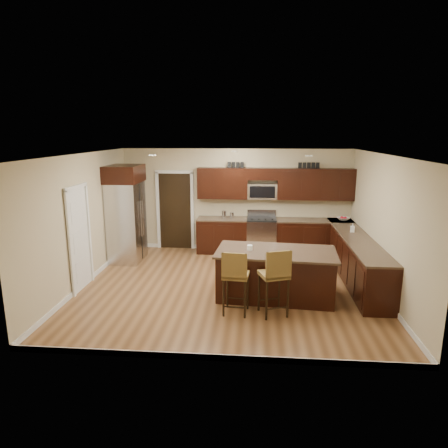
# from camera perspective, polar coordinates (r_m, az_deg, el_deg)

# --- Properties ---
(floor) EXTENTS (6.00, 6.00, 0.00)m
(floor) POSITION_cam_1_polar(r_m,az_deg,el_deg) (8.33, 0.71, -8.95)
(floor) COLOR brown
(floor) RESTS_ON ground
(ceiling) EXTENTS (6.00, 6.00, 0.00)m
(ceiling) POSITION_cam_1_polar(r_m,az_deg,el_deg) (7.74, 0.76, 9.93)
(ceiling) COLOR silver
(ceiling) RESTS_ON wall_back
(wall_back) EXTENTS (6.00, 0.00, 6.00)m
(wall_back) POSITION_cam_1_polar(r_m,az_deg,el_deg) (10.62, 1.77, 3.42)
(wall_back) COLOR #C3B48D
(wall_back) RESTS_ON floor
(wall_left) EXTENTS (0.00, 5.50, 5.50)m
(wall_left) POSITION_cam_1_polar(r_m,az_deg,el_deg) (8.66, -19.48, 0.49)
(wall_left) COLOR #C3B48D
(wall_left) RESTS_ON floor
(wall_right) EXTENTS (0.00, 5.50, 5.50)m
(wall_right) POSITION_cam_1_polar(r_m,az_deg,el_deg) (8.29, 21.91, -0.25)
(wall_right) COLOR #C3B48D
(wall_right) RESTS_ON floor
(base_cabinets) EXTENTS (4.02, 3.96, 0.92)m
(base_cabinets) POSITION_cam_1_polar(r_m,az_deg,el_deg) (9.63, 12.71, -3.33)
(base_cabinets) COLOR black
(base_cabinets) RESTS_ON floor
(upper_cabinets) EXTENTS (4.00, 0.33, 0.80)m
(upper_cabinets) POSITION_cam_1_polar(r_m,az_deg,el_deg) (10.39, 7.52, 5.83)
(upper_cabinets) COLOR black
(upper_cabinets) RESTS_ON wall_back
(range) EXTENTS (0.76, 0.64, 1.11)m
(range) POSITION_cam_1_polar(r_m,az_deg,el_deg) (10.50, 5.36, -1.64)
(range) COLOR silver
(range) RESTS_ON floor
(microwave) EXTENTS (0.76, 0.31, 0.40)m
(microwave) POSITION_cam_1_polar(r_m,az_deg,el_deg) (10.42, 5.48, 4.69)
(microwave) COLOR silver
(microwave) RESTS_ON upper_cabinets
(doorway) EXTENTS (0.85, 0.03, 2.06)m
(doorway) POSITION_cam_1_polar(r_m,az_deg,el_deg) (10.87, -6.97, 1.84)
(doorway) COLOR black
(doorway) RESTS_ON floor
(pantry_door) EXTENTS (0.03, 0.80, 2.04)m
(pantry_door) POSITION_cam_1_polar(r_m,az_deg,el_deg) (8.46, -20.00, -2.13)
(pantry_door) COLOR white
(pantry_door) RESTS_ON floor
(letter_decor) EXTENTS (2.20, 0.03, 0.15)m
(letter_decor) POSITION_cam_1_polar(r_m,az_deg,el_deg) (10.34, 6.80, 8.35)
(letter_decor) COLOR black
(letter_decor) RESTS_ON upper_cabinets
(island) EXTENTS (2.34, 1.35, 0.92)m
(island) POSITION_cam_1_polar(r_m,az_deg,el_deg) (7.79, 7.35, -7.28)
(island) COLOR black
(island) RESTS_ON floor
(stool_left) EXTENTS (0.47, 0.47, 1.16)m
(stool_left) POSITION_cam_1_polar(r_m,az_deg,el_deg) (6.89, 1.63, -7.33)
(stool_left) COLOR olive
(stool_left) RESTS_ON floor
(stool_mid) EXTENTS (0.57, 0.57, 1.21)m
(stool_mid) POSITION_cam_1_polar(r_m,az_deg,el_deg) (6.88, 7.34, -7.19)
(stool_mid) COLOR olive
(stool_mid) RESTS_ON floor
(refrigerator) EXTENTS (0.79, 1.03, 2.35)m
(refrigerator) POSITION_cam_1_polar(r_m,az_deg,el_deg) (9.98, -13.81, 1.55)
(refrigerator) COLOR silver
(refrigerator) RESTS_ON floor
(floor_mat) EXTENTS (0.97, 0.72, 0.01)m
(floor_mat) POSITION_cam_1_polar(r_m,az_deg,el_deg) (9.99, 2.46, -5.15)
(floor_mat) COLOR olive
(floor_mat) RESTS_ON floor
(fruit_bowl) EXTENTS (0.37, 0.37, 0.08)m
(fruit_bowl) POSITION_cam_1_polar(r_m,az_deg,el_deg) (10.62, 16.65, 0.73)
(fruit_bowl) COLOR silver
(fruit_bowl) RESTS_ON base_cabinets
(soap_bottle) EXTENTS (0.11, 0.11, 0.20)m
(soap_bottle) POSITION_cam_1_polar(r_m,az_deg,el_deg) (9.41, 17.89, -0.52)
(soap_bottle) COLOR #B2B2B2
(soap_bottle) RESTS_ON base_cabinets
(canister_tall) EXTENTS (0.12, 0.12, 0.20)m
(canister_tall) POSITION_cam_1_polar(r_m,az_deg,el_deg) (10.41, 0.01, 1.37)
(canister_tall) COLOR silver
(canister_tall) RESTS_ON base_cabinets
(canister_short) EXTENTS (0.11, 0.11, 0.16)m
(canister_short) POSITION_cam_1_polar(r_m,az_deg,el_deg) (10.40, 1.13, 1.24)
(canister_short) COLOR silver
(canister_short) RESTS_ON base_cabinets
(island_jar) EXTENTS (0.10, 0.10, 0.10)m
(island_jar) POSITION_cam_1_polar(r_m,az_deg,el_deg) (7.61, 3.70, -3.40)
(island_jar) COLOR white
(island_jar) RESTS_ON island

